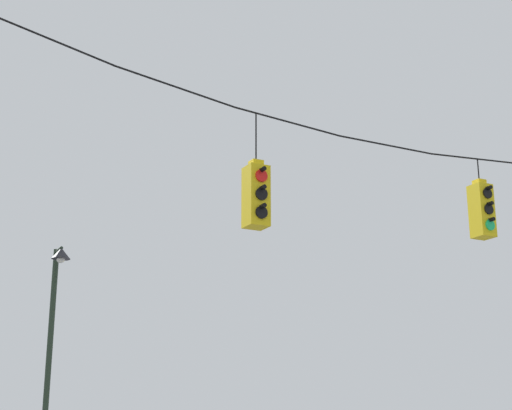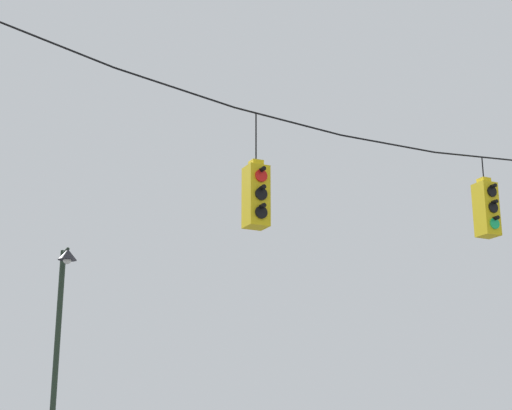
% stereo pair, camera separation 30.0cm
% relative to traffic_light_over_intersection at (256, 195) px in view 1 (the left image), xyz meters
% --- Properties ---
extents(span_wire, '(13.77, 0.03, 0.86)m').
position_rel_traffic_light_over_intersection_xyz_m(span_wire, '(2.57, 0.01, 1.55)').
color(span_wire, black).
extents(traffic_light_over_intersection, '(0.34, 0.46, 1.88)m').
position_rel_traffic_light_over_intersection_xyz_m(traffic_light_over_intersection, '(0.00, 0.00, 0.00)').
color(traffic_light_over_intersection, yellow).
extents(traffic_light_near_left_pole, '(0.34, 0.46, 1.49)m').
position_rel_traffic_light_over_intersection_xyz_m(traffic_light_near_left_pole, '(4.64, 0.00, 0.35)').
color(traffic_light_near_left_pole, yellow).
extents(street_lamp, '(0.39, 0.69, 5.18)m').
position_rel_traffic_light_over_intersection_xyz_m(street_lamp, '(-1.64, 5.93, -1.52)').
color(street_lamp, '#233323').
rests_on(street_lamp, ground_plane).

